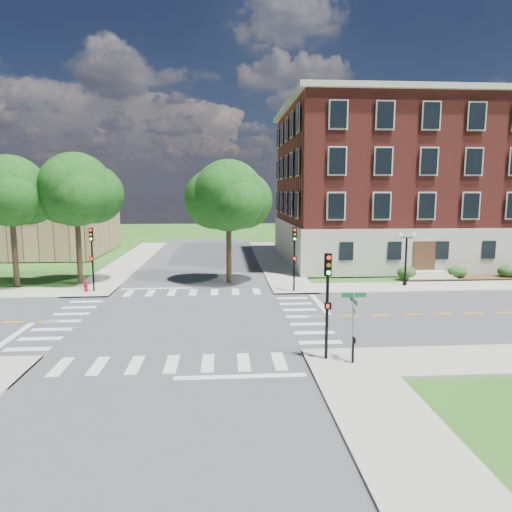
{
  "coord_description": "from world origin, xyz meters",
  "views": [
    {
      "loc": [
        2.38,
        -26.74,
        7.63
      ],
      "look_at": [
        4.54,
        4.06,
        3.2
      ],
      "focal_mm": 32.0,
      "sensor_mm": 36.0,
      "label": 1
    }
  ],
  "objects": [
    {
      "name": "stop_bar_east",
      "position": [
        8.8,
        3.0,
        0.0
      ],
      "size": [
        0.4,
        5.5,
        0.0
      ],
      "primitive_type": "cube",
      "color": "silver",
      "rests_on": "ground"
    },
    {
      "name": "tree_c",
      "position": [
        -9.36,
        10.73,
        7.7
      ],
      "size": [
        5.86,
        5.86,
        10.53
      ],
      "color": "black",
      "rests_on": "ground"
    },
    {
      "name": "fire_hydrant",
      "position": [
        -8.02,
        7.61,
        0.46
      ],
      "size": [
        0.35,
        0.35,
        0.75
      ],
      "color": "#9E0D0C",
      "rests_on": "ground"
    },
    {
      "name": "street_sign_pole",
      "position": [
        8.01,
        -7.64,
        2.31
      ],
      "size": [
        1.1,
        1.1,
        3.1
      ],
      "color": "gray",
      "rests_on": "ground"
    },
    {
      "name": "traffic_signal_nw",
      "position": [
        -7.48,
        7.72,
        3.19
      ],
      "size": [
        0.36,
        0.41,
        4.8
      ],
      "color": "black",
      "rests_on": "ground"
    },
    {
      "name": "tree_d",
      "position": [
        2.75,
        10.57,
        7.22
      ],
      "size": [
        5.82,
        5.82,
        10.03
      ],
      "color": "black",
      "rests_on": "ground"
    },
    {
      "name": "ground",
      "position": [
        0.0,
        0.0,
        0.0
      ],
      "size": [
        160.0,
        160.0,
        0.0
      ],
      "primitive_type": "plane",
      "color": "#2F5819",
      "rests_on": "ground"
    },
    {
      "name": "traffic_signal_ne",
      "position": [
        7.61,
        6.77,
        3.19
      ],
      "size": [
        0.34,
        0.38,
        4.8
      ],
      "color": "black",
      "rests_on": "ground"
    },
    {
      "name": "road_ew",
      "position": [
        0.0,
        0.0,
        0.01
      ],
      "size": [
        90.0,
        12.0,
        0.01
      ],
      "primitive_type": "cube",
      "color": "#3D3D3F",
      "rests_on": "ground"
    },
    {
      "name": "sidewalk_nw",
      "position": [
        -15.38,
        15.38,
        0.06
      ],
      "size": [
        34.0,
        34.0,
        0.12
      ],
      "color": "#9E9B93",
      "rests_on": "ground"
    },
    {
      "name": "sidewalk_ne",
      "position": [
        15.38,
        15.38,
        0.06
      ],
      "size": [
        34.0,
        34.0,
        0.12
      ],
      "color": "#9E9B93",
      "rests_on": "ground"
    },
    {
      "name": "shrub_row",
      "position": [
        27.0,
        10.8,
        0.0
      ],
      "size": [
        18.0,
        2.0,
        1.3
      ],
      "primitive_type": null,
      "color": "#224717",
      "rests_on": "ground"
    },
    {
      "name": "road_ns",
      "position": [
        0.0,
        0.0,
        0.01
      ],
      "size": [
        12.0,
        90.0,
        0.01
      ],
      "primitive_type": "cube",
      "color": "#3D3D3F",
      "rests_on": "ground"
    },
    {
      "name": "tree_b",
      "position": [
        -14.07,
        9.99,
        7.59
      ],
      "size": [
        5.53,
        5.53,
        10.26
      ],
      "color": "black",
      "rests_on": "ground"
    },
    {
      "name": "push_button_post",
      "position": [
        7.97,
        -7.92,
        0.8
      ],
      "size": [
        0.14,
        0.21,
        1.2
      ],
      "color": "black",
      "rests_on": "ground"
    },
    {
      "name": "main_building",
      "position": [
        24.0,
        21.99,
        8.34
      ],
      "size": [
        30.6,
        22.4,
        16.5
      ],
      "color": "#B3B19E",
      "rests_on": "ground"
    },
    {
      "name": "twin_lamp_west",
      "position": [
        16.79,
        8.17,
        2.52
      ],
      "size": [
        1.36,
        0.36,
        4.23
      ],
      "color": "black",
      "rests_on": "ground"
    },
    {
      "name": "crosswalk_east",
      "position": [
        7.2,
        0.0,
        0.0
      ],
      "size": [
        2.2,
        10.2,
        0.02
      ],
      "primitive_type": null,
      "color": "silver",
      "rests_on": "ground"
    },
    {
      "name": "secondary_building",
      "position": [
        -22.0,
        30.0,
        4.28
      ],
      "size": [
        20.4,
        15.4,
        8.3
      ],
      "color": "#8F6B4E",
      "rests_on": "ground"
    },
    {
      "name": "traffic_signal_se",
      "position": [
        6.91,
        -7.32,
        3.19
      ],
      "size": [
        0.38,
        0.46,
        4.8
      ],
      "color": "black",
      "rests_on": "ground"
    }
  ]
}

